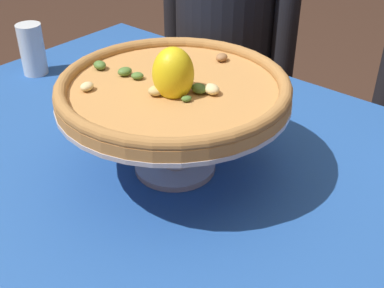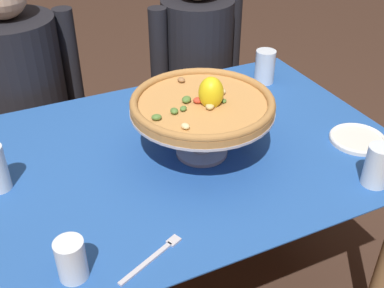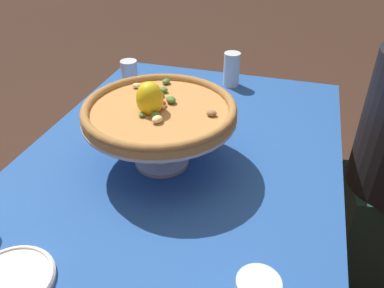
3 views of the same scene
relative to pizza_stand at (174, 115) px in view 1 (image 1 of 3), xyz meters
name	(u,v)px [view 1 (image 1 of 3)]	position (x,y,z in m)	size (l,w,h in m)	color
dining_table	(175,188)	(-0.04, 0.04, -0.22)	(1.33, 0.94, 0.72)	olive
pizza_stand	(174,115)	(0.00, 0.00, 0.00)	(0.42, 0.42, 0.16)	#B7B7C1
pizza	(173,87)	(0.00, 0.00, 0.06)	(0.42, 0.42, 0.10)	#BC8447
water_glass_side_left	(33,53)	(-0.59, 0.09, -0.06)	(0.07, 0.07, 0.14)	silver
diner_left	(225,63)	(-0.44, 0.76, -0.27)	(0.51, 0.40, 1.17)	#1E3833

